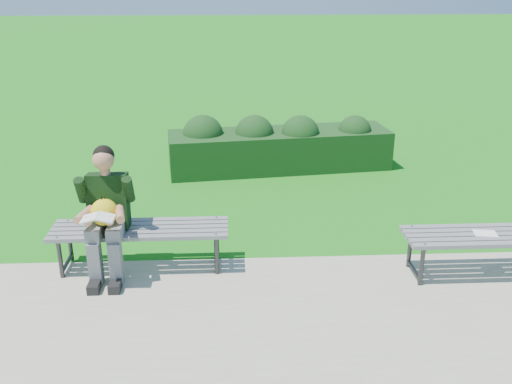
# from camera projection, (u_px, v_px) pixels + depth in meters

# --- Properties ---
(ground) EXTENTS (80.00, 80.00, 0.00)m
(ground) POSITION_uv_depth(u_px,v_px,m) (280.00, 259.00, 6.18)
(ground) COLOR #276913
(ground) RESTS_ON ground
(walkway) EXTENTS (30.00, 3.50, 0.02)m
(walkway) POSITION_uv_depth(u_px,v_px,m) (300.00, 360.00, 4.54)
(walkway) COLOR #AEA992
(walkway) RESTS_ON ground
(hedge) EXTENTS (3.52, 1.27, 0.88)m
(hedge) POSITION_uv_depth(u_px,v_px,m) (276.00, 145.00, 8.93)
(hedge) COLOR #144115
(hedge) RESTS_ON ground
(bench_left) EXTENTS (1.80, 0.50, 0.46)m
(bench_left) POSITION_uv_depth(u_px,v_px,m) (140.00, 232.00, 5.84)
(bench_left) COLOR gray
(bench_left) RESTS_ON walkway
(bench_right) EXTENTS (1.80, 0.50, 0.46)m
(bench_right) POSITION_uv_depth(u_px,v_px,m) (494.00, 238.00, 5.70)
(bench_right) COLOR gray
(bench_right) RESTS_ON walkway
(seated_boy) EXTENTS (0.56, 0.76, 1.31)m
(seated_boy) POSITION_uv_depth(u_px,v_px,m) (106.00, 209.00, 5.63)
(seated_boy) COLOR gray
(seated_boy) RESTS_ON walkway
(paper_sheet) EXTENTS (0.24, 0.19, 0.01)m
(paper_sheet) POSITION_uv_depth(u_px,v_px,m) (485.00, 233.00, 5.68)
(paper_sheet) COLOR white
(paper_sheet) RESTS_ON bench_right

